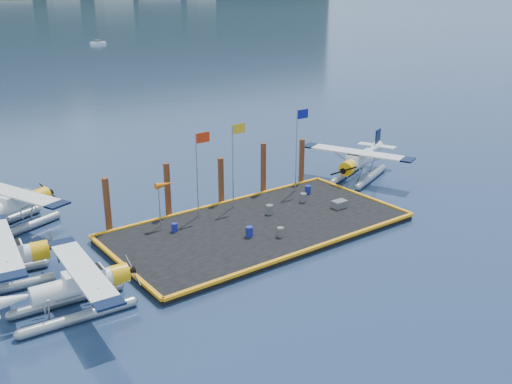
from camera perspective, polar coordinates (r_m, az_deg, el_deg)
ground at (r=39.18m, az=0.28°, el=-3.83°), size 4000.00×4000.00×0.00m
dock at (r=39.10m, az=0.28°, el=-3.56°), size 20.00×10.00×0.40m
dock_bumpers at (r=38.98m, az=0.28°, el=-3.17°), size 20.25×10.25×0.18m
seaplane_a at (r=30.60m, az=-17.39°, el=-9.13°), size 7.90×8.71×3.09m
seaplane_c at (r=42.34m, az=-23.19°, el=-1.52°), size 8.79×9.30×3.37m
seaplane_d at (r=49.82m, az=10.16°, el=2.89°), size 9.00×9.48×3.45m
drum_0 at (r=38.24m, az=-8.15°, el=-3.53°), size 0.41×0.41×0.58m
drum_1 at (r=37.13m, az=2.44°, el=-4.03°), size 0.45×0.45×0.63m
drum_2 at (r=43.19m, az=4.76°, el=-0.57°), size 0.48×0.48×0.67m
drum_3 at (r=37.10m, az=-0.68°, el=-3.99°), size 0.48×0.48×0.68m
drum_4 at (r=45.02m, az=5.22°, el=0.25°), size 0.45×0.45×0.63m
drum_5 at (r=40.73m, az=1.36°, el=-1.77°), size 0.48×0.48×0.68m
crate at (r=42.40m, az=8.34°, el=-1.20°), size 1.07×0.72×0.54m
flagpole_red at (r=39.44m, az=-5.71°, el=3.03°), size 1.14×0.08×6.00m
flagpole_yellow at (r=40.96m, az=-2.12°, el=3.91°), size 1.14×0.08×6.20m
flagpole_blue at (r=44.47m, az=4.27°, el=5.37°), size 1.14×0.08×6.50m
windsock at (r=38.54m, az=-9.12°, el=0.65°), size 1.40×0.44×3.12m
piling_0 at (r=39.00m, az=-14.64°, el=-1.45°), size 0.44×0.44×4.00m
piling_1 at (r=40.70m, az=-8.82°, el=0.02°), size 0.44×0.44×4.20m
piling_2 at (r=42.90m, az=-3.51°, el=0.97°), size 0.44×0.44×3.80m
piling_3 at (r=45.01m, az=0.74°, el=2.25°), size 0.44×0.44×4.30m
piling_4 at (r=47.49m, az=4.58°, el=2.93°), size 0.44×0.44×4.00m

